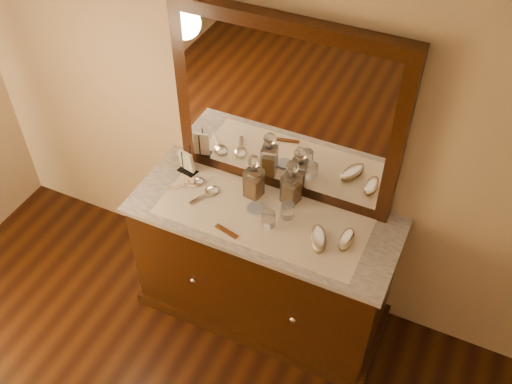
% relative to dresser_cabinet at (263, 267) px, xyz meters
% --- Properties ---
extents(dresser_cabinet, '(1.40, 0.55, 0.82)m').
position_rel_dresser_cabinet_xyz_m(dresser_cabinet, '(0.00, 0.00, 0.00)').
color(dresser_cabinet, black).
rests_on(dresser_cabinet, floor).
extents(dresser_plinth, '(1.46, 0.59, 0.08)m').
position_rel_dresser_cabinet_xyz_m(dresser_plinth, '(0.00, 0.00, -0.37)').
color(dresser_plinth, black).
rests_on(dresser_plinth, floor).
extents(knob_left, '(0.04, 0.04, 0.04)m').
position_rel_dresser_cabinet_xyz_m(knob_left, '(-0.30, -0.28, 0.04)').
color(knob_left, silver).
rests_on(knob_left, dresser_cabinet).
extents(knob_right, '(0.04, 0.04, 0.04)m').
position_rel_dresser_cabinet_xyz_m(knob_right, '(0.30, -0.28, 0.04)').
color(knob_right, silver).
rests_on(knob_right, dresser_cabinet).
extents(marble_top, '(1.44, 0.59, 0.03)m').
position_rel_dresser_cabinet_xyz_m(marble_top, '(0.00, 0.00, 0.42)').
color(marble_top, white).
rests_on(marble_top, dresser_cabinet).
extents(mirror_frame, '(1.20, 0.08, 1.00)m').
position_rel_dresser_cabinet_xyz_m(mirror_frame, '(0.00, 0.25, 0.94)').
color(mirror_frame, black).
rests_on(mirror_frame, marble_top).
extents(mirror_glass, '(1.06, 0.01, 0.86)m').
position_rel_dresser_cabinet_xyz_m(mirror_glass, '(0.00, 0.21, 0.94)').
color(mirror_glass, white).
rests_on(mirror_glass, marble_top).
extents(lace_runner, '(1.10, 0.45, 0.00)m').
position_rel_dresser_cabinet_xyz_m(lace_runner, '(0.00, -0.02, 0.44)').
color(lace_runner, white).
rests_on(lace_runner, marble_top).
extents(pin_dish, '(0.11, 0.11, 0.02)m').
position_rel_dresser_cabinet_xyz_m(pin_dish, '(-0.05, 0.01, 0.45)').
color(pin_dish, white).
rests_on(pin_dish, lace_runner).
extents(comb, '(0.14, 0.06, 0.01)m').
position_rel_dresser_cabinet_xyz_m(comb, '(-0.12, -0.20, 0.45)').
color(comb, brown).
rests_on(comb, lace_runner).
extents(napkin_rack, '(0.12, 0.09, 0.17)m').
position_rel_dresser_cabinet_xyz_m(napkin_rack, '(-0.53, 0.12, 0.51)').
color(napkin_rack, black).
rests_on(napkin_rack, marble_top).
extents(decanter_left, '(0.10, 0.10, 0.28)m').
position_rel_dresser_cabinet_xyz_m(decanter_left, '(-0.11, 0.10, 0.55)').
color(decanter_left, '#945C15').
rests_on(decanter_left, lace_runner).
extents(decanter_right, '(0.10, 0.10, 0.28)m').
position_rel_dresser_cabinet_xyz_m(decanter_right, '(0.09, 0.15, 0.55)').
color(decanter_right, '#945C15').
rests_on(decanter_right, lace_runner).
extents(brush_near, '(0.14, 0.19, 0.05)m').
position_rel_dresser_cabinet_xyz_m(brush_near, '(0.33, -0.07, 0.47)').
color(brush_near, '#8B7A55').
rests_on(brush_near, lace_runner).
extents(brush_far, '(0.07, 0.15, 0.04)m').
position_rel_dresser_cabinet_xyz_m(brush_far, '(0.45, -0.01, 0.47)').
color(brush_far, '#8B7A55').
rests_on(brush_far, lace_runner).
extents(hand_mirror_outer, '(0.18, 0.18, 0.02)m').
position_rel_dresser_cabinet_xyz_m(hand_mirror_outer, '(-0.45, 0.04, 0.45)').
color(hand_mirror_outer, silver).
rests_on(hand_mirror_outer, lace_runner).
extents(hand_mirror_inner, '(0.12, 0.20, 0.02)m').
position_rel_dresser_cabinet_xyz_m(hand_mirror_inner, '(-0.33, 0.01, 0.45)').
color(hand_mirror_inner, silver).
rests_on(hand_mirror_inner, lace_runner).
extents(tumblers, '(0.14, 0.17, 0.08)m').
position_rel_dresser_cabinet_xyz_m(tumblers, '(0.09, -0.01, 0.48)').
color(tumblers, white).
rests_on(tumblers, lace_runner).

